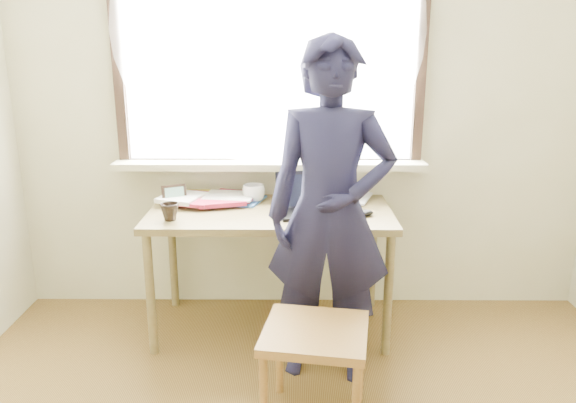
{
  "coord_description": "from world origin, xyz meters",
  "views": [
    {
      "loc": [
        -0.07,
        -1.38,
        1.63
      ],
      "look_at": [
        -0.08,
        0.95,
        0.97
      ],
      "focal_mm": 35.0,
      "sensor_mm": 36.0,
      "label": 1
    }
  ],
  "objects_px": {
    "laptop": "(306,203)",
    "person": "(330,214)",
    "mug_white": "(254,193)",
    "desk": "(271,223)",
    "work_chair": "(315,344)",
    "mug_dark": "(170,212)"
  },
  "relations": [
    {
      "from": "laptop",
      "to": "person",
      "type": "relative_size",
      "value": 0.21
    },
    {
      "from": "mug_white",
      "to": "person",
      "type": "distance_m",
      "value": 0.73
    },
    {
      "from": "desk",
      "to": "mug_white",
      "type": "distance_m",
      "value": 0.24
    },
    {
      "from": "laptop",
      "to": "work_chair",
      "type": "distance_m",
      "value": 0.91
    },
    {
      "from": "mug_dark",
      "to": "desk",
      "type": "bearing_deg",
      "value": 19.55
    },
    {
      "from": "work_chair",
      "to": "desk",
      "type": "bearing_deg",
      "value": 104.58
    },
    {
      "from": "desk",
      "to": "laptop",
      "type": "xyz_separation_m",
      "value": [
        0.2,
        -0.03,
        0.13
      ]
    },
    {
      "from": "laptop",
      "to": "person",
      "type": "distance_m",
      "value": 0.41
    },
    {
      "from": "desk",
      "to": "mug_white",
      "type": "relative_size",
      "value": 10.37
    },
    {
      "from": "mug_white",
      "to": "person",
      "type": "height_order",
      "value": "person"
    },
    {
      "from": "desk",
      "to": "person",
      "type": "height_order",
      "value": "person"
    },
    {
      "from": "mug_white",
      "to": "desk",
      "type": "bearing_deg",
      "value": -59.3
    },
    {
      "from": "desk",
      "to": "mug_white",
      "type": "xyz_separation_m",
      "value": [
        -0.1,
        0.18,
        0.13
      ]
    },
    {
      "from": "desk",
      "to": "laptop",
      "type": "relative_size",
      "value": 3.79
    },
    {
      "from": "desk",
      "to": "mug_white",
      "type": "height_order",
      "value": "mug_white"
    },
    {
      "from": "laptop",
      "to": "work_chair",
      "type": "xyz_separation_m",
      "value": [
        0.02,
        -0.82,
        -0.4
      ]
    },
    {
      "from": "desk",
      "to": "person",
      "type": "bearing_deg",
      "value": -54.75
    },
    {
      "from": "mug_dark",
      "to": "work_chair",
      "type": "distance_m",
      "value": 1.07
    },
    {
      "from": "laptop",
      "to": "mug_dark",
      "type": "xyz_separation_m",
      "value": [
        -0.72,
        -0.15,
        -0.01
      ]
    },
    {
      "from": "desk",
      "to": "person",
      "type": "relative_size",
      "value": 0.81
    },
    {
      "from": "laptop",
      "to": "mug_white",
      "type": "xyz_separation_m",
      "value": [
        -0.3,
        0.21,
        -0.0
      ]
    },
    {
      "from": "work_chair",
      "to": "mug_dark",
      "type": "bearing_deg",
      "value": 138.3
    }
  ]
}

